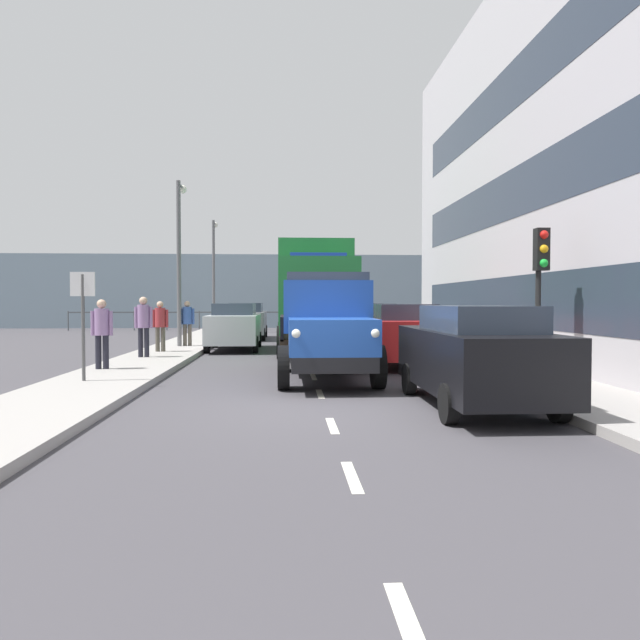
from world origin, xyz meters
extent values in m
plane|color=#423F44|center=(0.00, -9.53, 0.00)|extent=(80.00, 80.00, 0.00)
cube|color=#9E9993|center=(-4.58, -9.53, 0.07)|extent=(2.20, 36.79, 0.15)
cube|color=#9E9993|center=(4.58, -9.53, 0.07)|extent=(2.20, 36.79, 0.15)
cube|color=silver|center=(0.00, 6.86, 0.00)|extent=(0.12, 1.10, 0.01)
cube|color=silver|center=(0.00, 4.02, 0.00)|extent=(0.12, 1.10, 0.01)
cube|color=silver|center=(0.00, 1.53, 0.00)|extent=(0.12, 1.10, 0.01)
cube|color=silver|center=(0.00, -1.41, 0.00)|extent=(0.12, 1.10, 0.01)
cube|color=silver|center=(0.00, -3.98, 0.00)|extent=(0.12, 1.10, 0.01)
cube|color=silver|center=(0.00, -6.32, 0.00)|extent=(0.12, 1.10, 0.01)
cube|color=silver|center=(0.00, -9.04, 0.00)|extent=(0.12, 1.10, 0.01)
cube|color=silver|center=(0.00, -11.61, 0.00)|extent=(0.12, 1.10, 0.01)
cube|color=silver|center=(0.00, -14.56, 0.00)|extent=(0.12, 1.10, 0.01)
cube|color=silver|center=(0.00, -17.47, 0.00)|extent=(0.12, 1.10, 0.01)
cube|color=silver|center=(0.00, -19.69, 0.00)|extent=(0.12, 1.10, 0.01)
cube|color=silver|center=(0.00, -22.68, 0.00)|extent=(0.12, 1.10, 0.01)
cube|color=silver|center=(0.00, -25.25, 0.00)|extent=(0.12, 1.10, 0.01)
cube|color=#2D3847|center=(-5.71, -4.05, 1.80)|extent=(0.08, 22.38, 1.40)
cube|color=#2D3847|center=(-5.71, -4.05, 4.80)|extent=(0.08, 22.38, 1.40)
cube|color=#2D3847|center=(-5.71, -4.05, 7.80)|extent=(0.08, 22.38, 1.40)
cube|color=gray|center=(0.00, -30.93, 2.50)|extent=(80.00, 0.80, 5.00)
cylinder|color=#4C5156|center=(-14.00, -27.33, 0.60)|extent=(0.08, 0.08, 1.20)
cylinder|color=#4C5156|center=(-12.00, -27.33, 0.60)|extent=(0.08, 0.08, 1.20)
cylinder|color=#4C5156|center=(-10.00, -27.33, 0.60)|extent=(0.08, 0.08, 1.20)
cylinder|color=#4C5156|center=(-8.00, -27.33, 0.60)|extent=(0.08, 0.08, 1.20)
cylinder|color=#4C5156|center=(-6.00, -27.33, 0.60)|extent=(0.08, 0.08, 1.20)
cylinder|color=#4C5156|center=(-4.00, -27.33, 0.60)|extent=(0.08, 0.08, 1.20)
cylinder|color=#4C5156|center=(-2.00, -27.33, 0.60)|extent=(0.08, 0.08, 1.20)
cylinder|color=#4C5156|center=(0.00, -27.33, 0.60)|extent=(0.08, 0.08, 1.20)
cylinder|color=#4C5156|center=(2.00, -27.33, 0.60)|extent=(0.08, 0.08, 1.20)
cylinder|color=#4C5156|center=(4.00, -27.33, 0.60)|extent=(0.08, 0.08, 1.20)
cylinder|color=#4C5156|center=(6.00, -27.33, 0.60)|extent=(0.08, 0.08, 1.20)
cylinder|color=#4C5156|center=(8.00, -27.33, 0.60)|extent=(0.08, 0.08, 1.20)
cylinder|color=#4C5156|center=(10.00, -27.33, 0.60)|extent=(0.08, 0.08, 1.20)
cylinder|color=#4C5156|center=(12.00, -27.33, 0.60)|extent=(0.08, 0.08, 1.20)
cylinder|color=#4C5156|center=(14.00, -27.33, 0.60)|extent=(0.08, 0.08, 1.20)
cube|color=#4C5156|center=(0.00, -27.33, 1.12)|extent=(28.00, 0.08, 0.08)
cube|color=black|center=(-0.26, -3.69, 0.60)|extent=(1.64, 5.60, 0.30)
cube|color=#1E479E|center=(-0.26, -1.85, 1.10)|extent=(1.72, 1.90, 0.70)
cube|color=silver|center=(-0.26, -0.95, 1.07)|extent=(1.16, 0.08, 0.56)
sphere|color=white|center=(-1.00, -0.95, 1.20)|extent=(0.20, 0.20, 0.20)
sphere|color=white|center=(0.47, -0.95, 1.20)|extent=(0.20, 0.20, 0.20)
cube|color=#1E479E|center=(-0.26, -3.36, 1.67)|extent=(1.93, 1.34, 1.15)
cube|color=#2D3847|center=(-0.26, -3.36, 2.15)|extent=(1.79, 1.23, 0.56)
cube|color=#2D2319|center=(-0.26, -5.04, 0.83)|extent=(2.10, 2.80, 0.16)
cube|color=black|center=(-1.27, -5.04, 1.15)|extent=(0.08, 2.80, 0.56)
cube|color=black|center=(0.75, -5.04, 1.15)|extent=(0.08, 2.80, 0.56)
cylinder|color=black|center=(-1.23, -2.01, 0.45)|extent=(0.24, 0.90, 0.90)
cylinder|color=black|center=(0.70, -2.01, 0.45)|extent=(0.24, 0.90, 0.90)
cylinder|color=black|center=(-1.23, -5.23, 0.45)|extent=(0.24, 0.90, 0.90)
cylinder|color=black|center=(0.70, -5.23, 0.45)|extent=(0.24, 0.90, 0.90)
cube|color=#1E7033|center=(-0.36, -8.33, 1.82)|extent=(2.40, 2.21, 2.60)
cube|color=#2D3847|center=(-0.36, -8.33, 2.39)|extent=(2.20, 2.04, 0.80)
cube|color=#1933B2|center=(-0.36, -8.33, 3.22)|extent=(1.75, 0.20, 0.16)
cube|color=#1E7033|center=(-0.36, -12.33, 2.37)|extent=(2.50, 5.95, 3.00)
cube|color=black|center=(-0.36, -11.39, 0.70)|extent=(2.00, 8.07, 0.36)
cylinder|color=black|center=(-1.51, -8.42, 0.52)|extent=(0.28, 1.04, 1.04)
cylinder|color=black|center=(0.79, -8.42, 0.52)|extent=(0.28, 1.04, 1.04)
cylinder|color=black|center=(-1.51, -12.03, 0.52)|extent=(0.28, 1.04, 1.04)
cylinder|color=black|center=(0.79, -12.03, 0.52)|extent=(0.28, 1.04, 1.04)
cylinder|color=black|center=(-1.51, -14.16, 0.52)|extent=(0.28, 1.04, 1.04)
cylinder|color=black|center=(0.79, -14.16, 0.52)|extent=(0.28, 1.04, 1.04)
cube|color=black|center=(-2.53, 0.15, 0.80)|extent=(1.73, 4.44, 1.00)
cube|color=#2D3847|center=(-2.53, 0.35, 1.51)|extent=(1.42, 2.44, 0.42)
cylinder|color=black|center=(-1.70, -1.23, 0.30)|extent=(0.18, 0.60, 0.60)
cylinder|color=black|center=(-3.35, -1.23, 0.30)|extent=(0.18, 0.60, 0.60)
cylinder|color=black|center=(-1.70, 1.52, 0.30)|extent=(0.18, 0.60, 0.60)
cylinder|color=black|center=(-3.35, 1.52, 0.30)|extent=(0.18, 0.60, 0.60)
cube|color=#B21E1E|center=(-2.53, -6.25, 0.80)|extent=(1.84, 4.05, 1.00)
cube|color=#2D3847|center=(-2.53, -6.05, 1.51)|extent=(1.51, 2.23, 0.42)
cylinder|color=black|center=(-1.65, -7.51, 0.30)|extent=(0.18, 0.60, 0.60)
cylinder|color=black|center=(-3.40, -7.51, 0.30)|extent=(0.18, 0.60, 0.60)
cylinder|color=black|center=(-1.65, -5.00, 0.30)|extent=(0.18, 0.60, 0.60)
cylinder|color=black|center=(-3.40, -5.00, 0.30)|extent=(0.18, 0.60, 0.60)
cube|color=white|center=(-2.53, -12.09, 0.80)|extent=(1.81, 4.24, 1.00)
cube|color=#2D3847|center=(-2.53, -11.89, 1.51)|extent=(1.48, 2.33, 0.42)
cylinder|color=black|center=(-1.67, -13.41, 0.30)|extent=(0.18, 0.60, 0.60)
cylinder|color=black|center=(-3.38, -13.41, 0.30)|extent=(0.18, 0.60, 0.60)
cylinder|color=black|center=(-1.67, -10.78, 0.30)|extent=(0.18, 0.60, 0.60)
cylinder|color=black|center=(-3.38, -10.78, 0.30)|extent=(0.18, 0.60, 0.60)
cube|color=#1E6670|center=(-2.53, -17.28, 0.80)|extent=(1.81, 4.31, 1.00)
cube|color=#2D3847|center=(-2.53, -17.08, 1.51)|extent=(1.49, 2.37, 0.42)
cylinder|color=black|center=(-1.67, -18.62, 0.30)|extent=(0.18, 0.60, 0.60)
cylinder|color=black|center=(-3.39, -18.62, 0.30)|extent=(0.18, 0.60, 0.60)
cylinder|color=black|center=(-1.67, -15.95, 0.30)|extent=(0.18, 0.60, 0.60)
cylinder|color=black|center=(-3.39, -15.95, 0.30)|extent=(0.18, 0.60, 0.60)
cube|color=#B7BABF|center=(2.53, -11.95, 0.80)|extent=(1.76, 4.26, 1.00)
cube|color=#2D3847|center=(2.53, -12.15, 1.51)|extent=(1.45, 2.34, 0.42)
cylinder|color=black|center=(1.69, -10.63, 0.30)|extent=(0.18, 0.60, 0.60)
cylinder|color=black|center=(3.37, -10.63, 0.30)|extent=(0.18, 0.60, 0.60)
cylinder|color=black|center=(1.69, -13.27, 0.30)|extent=(0.18, 0.60, 0.60)
cylinder|color=black|center=(3.37, -13.27, 0.30)|extent=(0.18, 0.60, 0.60)
cube|color=slate|center=(2.53, -18.38, 0.80)|extent=(1.85, 4.54, 1.00)
cube|color=#2D3847|center=(2.53, -18.58, 1.51)|extent=(1.52, 2.50, 0.42)
cylinder|color=black|center=(1.65, -16.97, 0.30)|extent=(0.18, 0.60, 0.60)
cylinder|color=black|center=(3.41, -16.97, 0.30)|extent=(0.18, 0.60, 0.60)
cylinder|color=black|center=(1.65, -19.78, 0.30)|extent=(0.18, 0.60, 0.60)
cylinder|color=black|center=(3.41, -19.78, 0.30)|extent=(0.18, 0.60, 0.60)
cylinder|color=black|center=(5.03, -4.68, 0.56)|extent=(0.14, 0.14, 0.82)
cylinder|color=black|center=(5.21, -4.68, 0.56)|extent=(0.14, 0.14, 0.82)
cylinder|color=gray|center=(5.12, -4.68, 1.29)|extent=(0.34, 0.34, 0.65)
cylinder|color=gray|center=(4.90, -4.68, 1.26)|extent=(0.09, 0.09, 0.60)
cylinder|color=gray|center=(5.34, -4.68, 1.26)|extent=(0.09, 0.09, 0.60)
sphere|color=tan|center=(5.12, -4.68, 1.73)|extent=(0.22, 0.22, 0.22)
cylinder|color=black|center=(4.75, -7.75, 0.58)|extent=(0.14, 0.14, 0.86)
cylinder|color=black|center=(4.93, -7.75, 0.58)|extent=(0.14, 0.14, 0.86)
cylinder|color=gray|center=(4.84, -7.75, 1.35)|extent=(0.34, 0.34, 0.68)
cylinder|color=gray|center=(4.62, -7.75, 1.32)|extent=(0.09, 0.09, 0.63)
cylinder|color=gray|center=(5.06, -7.75, 1.32)|extent=(0.09, 0.09, 0.63)
sphere|color=tan|center=(4.84, -7.75, 1.81)|extent=(0.23, 0.23, 0.23)
cylinder|color=#4C473D|center=(4.67, -9.71, 0.55)|extent=(0.14, 0.14, 0.80)
cylinder|color=#4C473D|center=(4.85, -9.71, 0.55)|extent=(0.14, 0.14, 0.80)
cylinder|color=maroon|center=(4.76, -9.71, 1.27)|extent=(0.34, 0.34, 0.63)
cylinder|color=maroon|center=(4.54, -9.71, 1.23)|extent=(0.09, 0.09, 0.58)
cylinder|color=maroon|center=(4.98, -9.71, 1.23)|extent=(0.09, 0.09, 0.58)
sphere|color=tan|center=(4.76, -9.71, 1.69)|extent=(0.22, 0.22, 0.22)
cylinder|color=#4C473D|center=(4.19, -12.20, 0.55)|extent=(0.14, 0.14, 0.80)
cylinder|color=#4C473D|center=(4.37, -12.20, 0.55)|extent=(0.14, 0.14, 0.80)
cylinder|color=#2D4C8C|center=(4.28, -12.20, 1.27)|extent=(0.34, 0.34, 0.64)
cylinder|color=#2D4C8C|center=(4.06, -12.20, 1.24)|extent=(0.09, 0.09, 0.59)
cylinder|color=#2D4C8C|center=(4.50, -12.20, 1.24)|extent=(0.09, 0.09, 0.59)
sphere|color=tan|center=(4.28, -12.20, 1.70)|extent=(0.22, 0.22, 0.22)
cylinder|color=black|center=(-4.79, -2.51, 1.75)|extent=(0.12, 0.12, 3.20)
cube|color=black|center=(-4.79, -2.37, 2.90)|extent=(0.28, 0.24, 0.90)
sphere|color=red|center=(-4.79, -2.25, 3.20)|extent=(0.18, 0.18, 0.18)
sphere|color=orange|center=(-4.79, -2.25, 2.90)|extent=(0.18, 0.18, 0.18)
sphere|color=green|center=(-4.79, -2.25, 2.60)|extent=(0.18, 0.18, 0.18)
cylinder|color=#59595B|center=(4.56, -12.09, 3.18)|extent=(0.16, 0.16, 6.07)
cylinder|color=#59595B|center=(4.56, -12.54, 6.12)|extent=(0.10, 0.90, 0.10)
sphere|color=silver|center=(4.56, -12.99, 6.07)|extent=(0.32, 0.32, 0.32)
cylinder|color=#59595B|center=(4.70, -23.97, 3.27)|extent=(0.16, 0.16, 6.24)
cylinder|color=#59595B|center=(4.70, -24.42, 6.29)|extent=(0.10, 0.90, 0.10)
sphere|color=silver|center=(4.70, -24.87, 6.24)|extent=(0.32, 0.32, 0.32)
cylinder|color=#4C4C4C|center=(4.84, -2.51, 1.25)|extent=(0.07, 0.07, 2.20)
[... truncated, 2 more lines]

